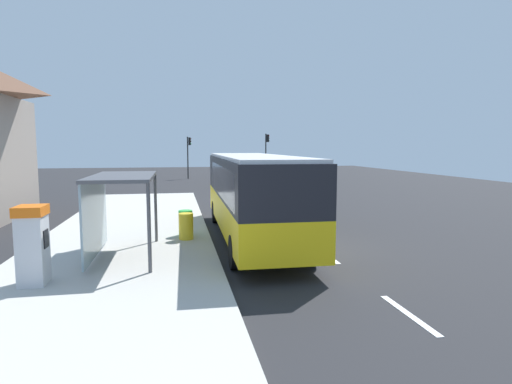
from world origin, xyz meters
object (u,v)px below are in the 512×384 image
(sedan_near, at_px, (236,171))
(bus_shelter, at_px, (113,194))
(traffic_light_far_side, at_px, (189,151))
(bus, at_px, (252,192))
(traffic_light_near_side, at_px, (267,149))
(recycling_bin_yellow, at_px, (186,226))
(ticket_machine, at_px, (33,245))
(white_van, at_px, (250,171))
(recycling_bin_green, at_px, (186,223))

(sedan_near, distance_m, bus_shelter, 35.66)
(sedan_near, xyz_separation_m, traffic_light_far_side, (-5.40, -0.79, 2.29))
(bus_shelter, bearing_deg, bus, 26.02)
(traffic_light_near_side, height_order, traffic_light_far_side, traffic_light_near_side)
(traffic_light_near_side, bearing_deg, traffic_light_far_side, 174.68)
(recycling_bin_yellow, distance_m, bus_shelter, 3.35)
(traffic_light_near_side, bearing_deg, sedan_near, 153.52)
(traffic_light_near_side, bearing_deg, bus, -103.23)
(ticket_machine, bearing_deg, bus, 36.66)
(white_van, xyz_separation_m, bus_shelter, (-8.61, -24.82, 0.75))
(bus, distance_m, sedan_near, 32.52)
(recycling_bin_yellow, xyz_separation_m, bus_shelter, (-2.21, -2.06, 1.44))
(bus, xyz_separation_m, white_van, (3.91, 22.53, -0.50))
(ticket_machine, relative_size, traffic_light_near_side, 0.39)
(ticket_machine, bearing_deg, traffic_light_far_side, 82.31)
(sedan_near, relative_size, traffic_light_far_side, 0.97)
(bus, xyz_separation_m, recycling_bin_yellow, (-2.49, -0.23, -1.19))
(traffic_light_far_side, bearing_deg, ticket_machine, -97.69)
(ticket_machine, distance_m, bus_shelter, 2.98)
(white_van, bearing_deg, traffic_light_far_side, 120.64)
(white_van, distance_m, ticket_machine, 29.03)
(bus, bearing_deg, white_van, 80.15)
(recycling_bin_yellow, relative_size, traffic_light_near_side, 0.19)
(traffic_light_near_side, xyz_separation_m, traffic_light_far_side, (-8.60, 0.80, -0.21))
(ticket_machine, distance_m, traffic_light_far_side, 36.50)
(recycling_bin_yellow, distance_m, traffic_light_near_side, 32.49)
(recycling_bin_green, xyz_separation_m, traffic_light_near_side, (9.70, 30.20, 2.64))
(recycling_bin_green, bearing_deg, white_van, 73.82)
(recycling_bin_yellow, height_order, recycling_bin_green, same)
(sedan_near, distance_m, ticket_machine, 38.32)
(bus, distance_m, ticket_machine, 7.83)
(recycling_bin_yellow, bearing_deg, sedan_near, 78.68)
(recycling_bin_green, height_order, traffic_light_near_side, traffic_light_near_side)
(bus, distance_m, bus_shelter, 5.24)
(bus, distance_m, traffic_light_near_side, 31.53)
(recycling_bin_yellow, bearing_deg, traffic_light_far_side, 88.00)
(sedan_near, relative_size, recycling_bin_green, 4.71)
(white_van, height_order, traffic_light_near_side, traffic_light_near_side)
(white_van, bearing_deg, bus, -99.85)
(ticket_machine, height_order, traffic_light_far_side, traffic_light_far_side)
(sedan_near, height_order, ticket_machine, ticket_machine)
(traffic_light_near_side, bearing_deg, bus_shelter, -109.87)
(traffic_light_near_side, bearing_deg, white_van, -112.07)
(ticket_machine, xyz_separation_m, traffic_light_far_side, (4.88, 36.12, 1.91))
(recycling_bin_green, bearing_deg, traffic_light_near_side, 72.19)
(recycling_bin_green, distance_m, bus_shelter, 3.82)
(ticket_machine, distance_m, recycling_bin_yellow, 5.84)
(white_van, distance_m, recycling_bin_yellow, 23.65)
(traffic_light_far_side, bearing_deg, bus_shelter, -95.61)
(sedan_near, distance_m, traffic_light_far_side, 5.92)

